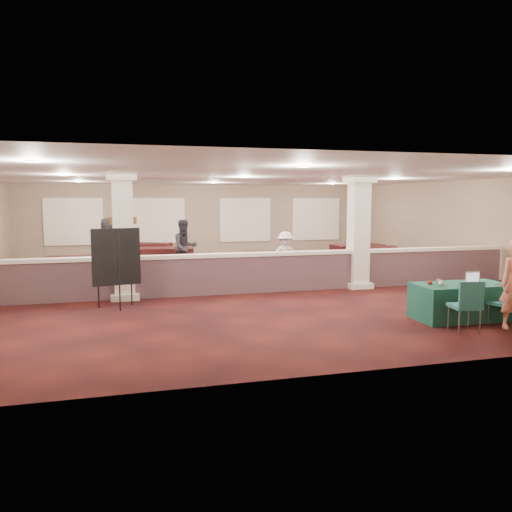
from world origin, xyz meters
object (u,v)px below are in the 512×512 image
object	(u,v)px
far_table_back_left	(148,252)
attendee_b	(285,255)
conf_chair_main	(507,300)
attendee_d	(108,245)
near_table	(461,302)
easel_board	(116,258)
attendee_c	(355,250)
far_table_front_center	(269,262)
far_table_back_right	(357,254)
far_table_back_center	(166,259)
far_table_front_left	(71,267)
attendee_a	(185,247)
conf_chair_side	(467,302)
far_table_front_right	(371,257)

from	to	relation	value
far_table_back_left	attendee_b	xyz separation A→B (m)	(3.98, -5.98, 0.39)
conf_chair_main	attendee_d	size ratio (longest dim) A/B	0.47
near_table	attendee_d	xyz separation A→B (m)	(-7.36, 9.14, 0.58)
easel_board	attendee_c	size ratio (longest dim) A/B	1.25
far_table_front_center	far_table_back_right	bearing A→B (deg)	14.25
attendee_c	attendee_d	size ratio (longest dim) A/B	0.78
far_table_back_center	conf_chair_main	bearing A→B (deg)	-59.58
far_table_front_left	far_table_back_right	world-z (taller)	far_table_back_right
far_table_front_center	far_table_back_left	distance (m)	5.83
far_table_back_left	attendee_a	xyz separation A→B (m)	(1.00, -4.23, 0.56)
near_table	far_table_back_right	xyz separation A→B (m)	(1.97, 8.78, 0.02)
near_table	conf_chair_side	size ratio (longest dim) A/B	1.95
far_table_front_right	attendee_a	world-z (taller)	attendee_a
far_table_front_center	attendee_b	world-z (taller)	attendee_b
far_table_back_center	attendee_d	world-z (taller)	attendee_d
attendee_a	far_table_back_center	bearing A→B (deg)	91.76
far_table_back_center	attendee_b	world-z (taller)	attendee_b
far_table_back_left	near_table	bearing A→B (deg)	-64.12
conf_chair_side	attendee_b	size ratio (longest dim) A/B	0.66
far_table_front_center	far_table_back_center	world-z (taller)	far_table_back_center
far_table_front_right	far_table_front_left	bearing A→B (deg)	178.06
conf_chair_main	conf_chair_side	world-z (taller)	conf_chair_side
near_table	far_table_back_left	distance (m)	13.43
far_table_back_center	far_table_back_left	bearing A→B (deg)	100.20
far_table_front_left	far_table_front_center	size ratio (longest dim) A/B	0.94
attendee_a	far_table_back_left	bearing A→B (deg)	86.06
far_table_front_right	attendee_d	distance (m)	9.61
conf_chair_side	far_table_front_center	size ratio (longest dim) A/B	0.58
conf_chair_main	far_table_back_right	distance (m)	9.61
far_table_back_left	attendee_c	bearing A→B (deg)	-35.93
far_table_front_center	attendee_c	world-z (taller)	attendee_c
far_table_front_right	conf_chair_side	bearing A→B (deg)	-107.10
attendee_c	far_table_back_center	bearing A→B (deg)	99.93
conf_chair_side	far_table_back_right	distance (m)	10.10
conf_chair_main	far_table_back_center	distance (m)	11.63
near_table	attendee_a	xyz separation A→B (m)	(-4.86, 7.85, 0.55)
conf_chair_main	attendee_d	world-z (taller)	attendee_d
near_table	far_table_front_left	distance (m)	12.00
far_table_front_right	far_table_back_center	size ratio (longest dim) A/B	0.97
far_table_front_right	attendee_c	distance (m)	1.54
easel_board	far_table_front_center	xyz separation A→B (m)	(5.13, 4.83, -0.84)
easel_board	attendee_b	size ratio (longest dim) A/B	1.23
attendee_a	attendee_d	distance (m)	2.81
conf_chair_side	easel_board	xyz separation A→B (m)	(-6.42, 3.95, 0.59)
near_table	far_table_back_center	xyz separation A→B (m)	(-5.36, 9.30, 0.02)
far_table_front_center	attendee_c	distance (m)	3.05
attendee_a	conf_chair_side	bearing A→B (deg)	-81.55
conf_chair_main	far_table_back_left	size ratio (longest dim) A/B	0.50
far_table_back_center	far_table_back_right	xyz separation A→B (m)	(7.33, -0.52, -0.00)
conf_chair_main	attendee_a	bearing A→B (deg)	103.19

